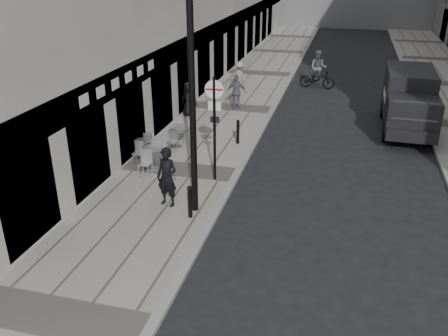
{
  "coord_description": "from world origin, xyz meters",
  "views": [
    {
      "loc": [
        3.28,
        -3.86,
        6.94
      ],
      "look_at": [
        0.19,
        8.06,
        1.4
      ],
      "focal_mm": 38.0,
      "sensor_mm": 36.0,
      "label": 1
    }
  ],
  "objects_px": {
    "lamppost": "(192,79)",
    "sign_post": "(214,116)",
    "walking_man": "(167,177)",
    "panel_van": "(409,98)",
    "cyclist": "(318,74)"
  },
  "relations": [
    {
      "from": "walking_man",
      "to": "cyclist",
      "type": "bearing_deg",
      "value": 91.18
    },
    {
      "from": "sign_post",
      "to": "cyclist",
      "type": "xyz_separation_m",
      "value": [
        2.33,
        13.33,
        -1.5
      ]
    },
    {
      "from": "cyclist",
      "to": "sign_post",
      "type": "bearing_deg",
      "value": -94.35
    },
    {
      "from": "walking_man",
      "to": "panel_van",
      "type": "bearing_deg",
      "value": 64.12
    },
    {
      "from": "lamppost",
      "to": "cyclist",
      "type": "distance_m",
      "value": 15.97
    },
    {
      "from": "walking_man",
      "to": "panel_van",
      "type": "distance_m",
      "value": 11.91
    },
    {
      "from": "lamppost",
      "to": "sign_post",
      "type": "bearing_deg",
      "value": 90.0
    },
    {
      "from": "sign_post",
      "to": "cyclist",
      "type": "bearing_deg",
      "value": 76.56
    },
    {
      "from": "walking_man",
      "to": "panel_van",
      "type": "xyz_separation_m",
      "value": [
        7.46,
        9.28,
        0.37
      ]
    },
    {
      "from": "panel_van",
      "to": "cyclist",
      "type": "relative_size",
      "value": 2.49
    },
    {
      "from": "cyclist",
      "to": "panel_van",
      "type": "bearing_deg",
      "value": -49.54
    },
    {
      "from": "lamppost",
      "to": "cyclist",
      "type": "relative_size",
      "value": 3.27
    },
    {
      "from": "lamppost",
      "to": "walking_man",
      "type": "bearing_deg",
      "value": 174.11
    },
    {
      "from": "lamppost",
      "to": "panel_van",
      "type": "distance_m",
      "value": 11.75
    },
    {
      "from": "lamppost",
      "to": "cyclist",
      "type": "xyz_separation_m",
      "value": [
        2.33,
        15.48,
        -3.16
      ]
    }
  ]
}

